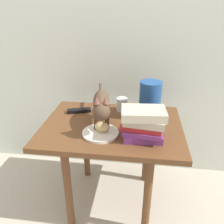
# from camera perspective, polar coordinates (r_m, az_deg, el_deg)

# --- Properties ---
(ground_plane) EXTENTS (6.00, 6.00, 0.00)m
(ground_plane) POSITION_cam_1_polar(r_m,az_deg,el_deg) (1.68, 0.00, -20.65)
(ground_plane) COLOR #B2A899
(back_panel) EXTENTS (4.00, 0.04, 2.20)m
(back_panel) POSITION_cam_1_polar(r_m,az_deg,el_deg) (1.58, 2.07, 21.46)
(back_panel) COLOR silver
(back_panel) RESTS_ON ground
(side_table) EXTENTS (0.80, 0.59, 0.58)m
(side_table) POSITION_cam_1_polar(r_m,az_deg,el_deg) (1.37, 0.00, -6.14)
(side_table) COLOR brown
(side_table) RESTS_ON ground
(plate) EXTENTS (0.20, 0.20, 0.01)m
(plate) POSITION_cam_1_polar(r_m,az_deg,el_deg) (1.23, -2.86, -5.24)
(plate) COLOR silver
(plate) RESTS_ON side_table
(bread_roll) EXTENTS (0.09, 0.08, 0.05)m
(bread_roll) POSITION_cam_1_polar(r_m,az_deg,el_deg) (1.22, -2.51, -3.68)
(bread_roll) COLOR #E0BC7A
(bread_roll) RESTS_ON plate
(cat) EXTENTS (0.14, 0.47, 0.23)m
(cat) POSITION_cam_1_polar(r_m,az_deg,el_deg) (1.25, -2.71, 1.83)
(cat) COLOR #4C3828
(cat) RESTS_ON side_table
(book_stack) EXTENTS (0.23, 0.17, 0.17)m
(book_stack) POSITION_cam_1_polar(r_m,az_deg,el_deg) (1.16, 7.76, -2.90)
(book_stack) COLOR #72337A
(book_stack) RESTS_ON side_table
(green_vase) EXTENTS (0.13, 0.13, 0.23)m
(green_vase) POSITION_cam_1_polar(r_m,az_deg,el_deg) (1.37, 9.39, 2.91)
(green_vase) COLOR navy
(green_vase) RESTS_ON side_table
(candle_jar) EXTENTS (0.07, 0.07, 0.08)m
(candle_jar) POSITION_cam_1_polar(r_m,az_deg,el_deg) (1.48, 2.46, 1.73)
(candle_jar) COLOR silver
(candle_jar) RESTS_ON side_table
(tv_remote) EXTENTS (0.16, 0.09, 0.02)m
(tv_remote) POSITION_cam_1_polar(r_m,az_deg,el_deg) (1.48, -8.18, 0.34)
(tv_remote) COLOR black
(tv_remote) RESTS_ON side_table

